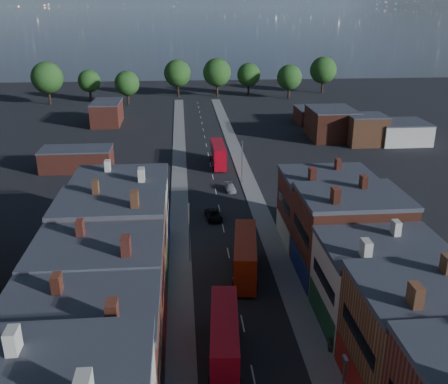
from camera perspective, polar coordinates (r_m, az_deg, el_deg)
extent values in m
cube|color=gray|center=(83.78, -5.10, -1.44)|extent=(3.00, 200.00, 0.12)
cube|color=gray|center=(84.66, 3.73, -1.16)|extent=(3.00, 200.00, 0.12)
cube|color=slate|center=(37.79, 13.70, -18.05)|extent=(0.25, 0.70, 0.25)
cylinder|color=slate|center=(63.85, -3.99, -4.79)|extent=(0.16, 0.16, 8.00)
cube|color=slate|center=(62.26, -4.08, -1.46)|extent=(0.25, 0.70, 0.25)
cylinder|color=slate|center=(92.54, 2.08, 3.36)|extent=(0.16, 0.16, 8.00)
cube|color=slate|center=(91.45, 2.11, 5.75)|extent=(0.25, 0.70, 0.25)
cube|color=#A90916|center=(47.77, 0.05, -16.35)|extent=(3.37, 11.18, 4.41)
cube|color=black|center=(48.29, 0.05, -17.16)|extent=(3.36, 10.30, 0.90)
cube|color=black|center=(47.15, 0.05, -15.33)|extent=(3.36, 10.30, 0.90)
cylinder|color=black|center=(46.34, -1.57, -21.00)|extent=(0.38, 1.02, 1.00)
cylinder|color=black|center=(46.36, 1.74, -20.98)|extent=(0.38, 1.02, 1.00)
cylinder|color=black|center=(51.83, -1.42, -15.84)|extent=(0.38, 1.02, 1.00)
cylinder|color=black|center=(51.85, 1.46, -15.82)|extent=(0.38, 1.02, 1.00)
cube|color=#9E2109|center=(61.38, 2.43, -7.24)|extent=(4.05, 11.77, 4.61)
cube|color=black|center=(61.79, 2.42, -7.97)|extent=(4.00, 10.86, 0.94)
cube|color=black|center=(60.87, 2.45, -6.32)|extent=(4.00, 10.86, 0.94)
cylinder|color=black|center=(59.22, 1.11, -10.72)|extent=(0.44, 1.08, 1.05)
cylinder|color=black|center=(59.24, 3.69, -10.75)|extent=(0.44, 1.08, 1.05)
cylinder|color=black|center=(65.65, 1.25, -7.39)|extent=(0.44, 1.08, 1.05)
cylinder|color=black|center=(65.66, 3.56, -7.42)|extent=(0.44, 1.08, 1.05)
cube|color=#AB0715|center=(103.43, -0.67, 4.36)|extent=(2.59, 10.92, 4.36)
cube|color=black|center=(103.66, -0.66, 3.92)|extent=(2.64, 10.05, 0.89)
cube|color=black|center=(103.14, -0.67, 4.92)|extent=(2.64, 10.05, 0.89)
cylinder|color=black|center=(100.60, -1.20, 2.68)|extent=(0.31, 0.99, 0.99)
cylinder|color=black|center=(100.80, 0.21, 2.73)|extent=(0.31, 0.99, 0.99)
cylinder|color=black|center=(107.24, -1.48, 3.82)|extent=(0.31, 0.99, 0.99)
cylinder|color=black|center=(107.44, -0.16, 3.85)|extent=(0.31, 0.99, 0.99)
imported|color=black|center=(77.79, -1.19, -2.64)|extent=(2.79, 5.10, 1.35)
imported|color=#BDBDBD|center=(89.67, 0.73, 0.51)|extent=(1.97, 4.22, 1.19)
imported|color=#5A544D|center=(50.70, 11.98, -16.65)|extent=(0.50, 1.01, 1.68)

